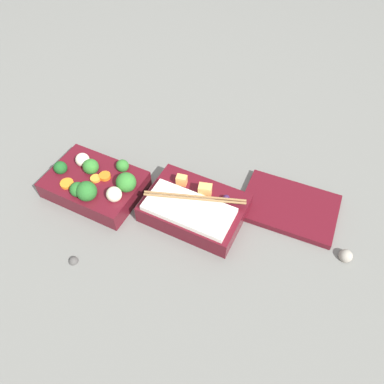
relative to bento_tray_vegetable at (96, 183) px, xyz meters
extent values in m
plane|color=slate|center=(0.12, 0.02, -0.03)|extent=(3.00, 3.00, 0.00)
cube|color=#510F19|center=(0.00, 0.00, -0.01)|extent=(0.21, 0.14, 0.04)
sphere|color=#2D7028|center=(-0.02, 0.02, 0.02)|extent=(0.04, 0.04, 0.04)
sphere|color=#236023|center=(0.01, -0.04, 0.03)|extent=(0.04, 0.04, 0.04)
sphere|color=#2D7028|center=(0.04, 0.06, 0.02)|extent=(0.03, 0.03, 0.03)
sphere|color=#19511E|center=(-0.08, -0.01, 0.02)|extent=(0.03, 0.03, 0.03)
sphere|color=#2D7028|center=(0.07, 0.01, 0.03)|extent=(0.04, 0.04, 0.04)
sphere|color=#236023|center=(-0.01, -0.05, 0.02)|extent=(0.03, 0.03, 0.03)
cylinder|color=orange|center=(0.02, 0.02, 0.02)|extent=(0.04, 0.04, 0.01)
cylinder|color=orange|center=(0.00, 0.00, 0.02)|extent=(0.03, 0.03, 0.01)
cylinder|color=orange|center=(-0.04, -0.04, 0.02)|extent=(0.03, 0.03, 0.01)
sphere|color=beige|center=(-0.05, 0.03, 0.02)|extent=(0.03, 0.03, 0.03)
sphere|color=beige|center=(0.07, -0.02, 0.02)|extent=(0.03, 0.03, 0.03)
cube|color=#510F19|center=(0.22, 0.04, -0.01)|extent=(0.21, 0.14, 0.04)
cube|color=silver|center=(0.22, 0.01, 0.02)|extent=(0.18, 0.08, 0.01)
cube|color=#F4A356|center=(0.18, 0.07, 0.03)|extent=(0.02, 0.02, 0.02)
cube|color=#F4A356|center=(0.24, 0.07, 0.03)|extent=(0.03, 0.03, 0.03)
sphere|color=#381942|center=(0.28, 0.07, 0.02)|extent=(0.01, 0.01, 0.01)
cylinder|color=olive|center=(0.23, 0.04, 0.03)|extent=(0.20, 0.08, 0.01)
cylinder|color=olive|center=(0.22, 0.05, 0.03)|extent=(0.20, 0.08, 0.01)
cube|color=#510F19|center=(0.40, 0.15, -0.02)|extent=(0.21, 0.15, 0.01)
sphere|color=gray|center=(0.54, 0.08, -0.02)|extent=(0.03, 0.03, 0.03)
sphere|color=#474442|center=(0.06, -0.17, -0.02)|extent=(0.02, 0.02, 0.02)
camera|label=1|loc=(0.44, -0.39, 0.62)|focal=35.00mm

